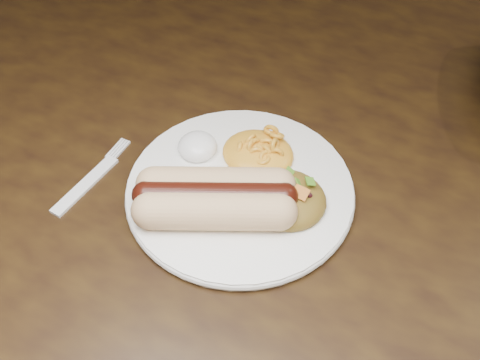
% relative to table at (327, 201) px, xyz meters
% --- Properties ---
extents(table, '(1.60, 0.90, 0.75)m').
position_rel_table_xyz_m(table, '(0.00, 0.00, 0.00)').
color(table, '#31200B').
rests_on(table, floor).
extents(plate, '(0.28, 0.28, 0.01)m').
position_rel_table_xyz_m(plate, '(-0.08, -0.11, 0.10)').
color(plate, white).
rests_on(plate, table).
extents(hotdog, '(0.14, 0.13, 0.04)m').
position_rel_table_xyz_m(hotdog, '(-0.08, -0.15, 0.13)').
color(hotdog, tan).
rests_on(hotdog, plate).
extents(mac_and_cheese, '(0.10, 0.10, 0.03)m').
position_rel_table_xyz_m(mac_and_cheese, '(-0.08, -0.06, 0.12)').
color(mac_and_cheese, orange).
rests_on(mac_and_cheese, plate).
extents(sour_cream, '(0.06, 0.06, 0.03)m').
position_rel_table_xyz_m(sour_cream, '(-0.14, -0.08, 0.12)').
color(sour_cream, white).
rests_on(sour_cream, plate).
extents(taco_salad, '(0.09, 0.08, 0.04)m').
position_rel_table_xyz_m(taco_salad, '(-0.02, -0.11, 0.12)').
color(taco_salad, '#AB4826').
rests_on(taco_salad, plate).
extents(fork, '(0.03, 0.13, 0.00)m').
position_rel_table_xyz_m(fork, '(-0.24, -0.18, 0.09)').
color(fork, white).
rests_on(fork, table).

